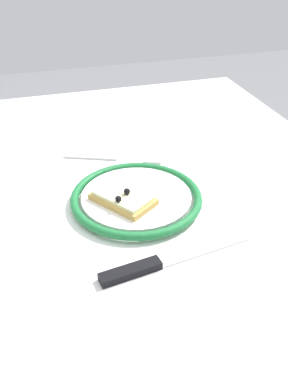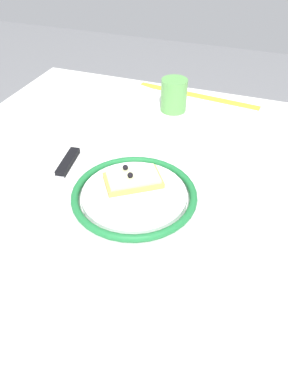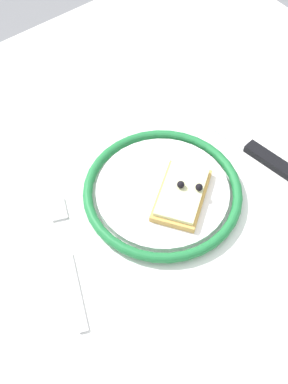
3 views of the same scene
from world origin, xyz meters
TOP-DOWN VIEW (x-y plane):
  - dining_table at (0.00, 0.00)m, footprint 1.03×0.94m
  - plate at (0.05, 0.03)m, footprint 0.23×0.23m
  - pizza_slice_near at (0.06, -0.00)m, footprint 0.12×0.11m
  - knife at (0.21, 0.00)m, footprint 0.05×0.24m
  - fork at (-0.11, 0.02)m, footprint 0.09×0.19m

SIDE VIEW (x-z plane):
  - dining_table at x=0.00m, z-range 0.27..0.97m
  - fork at x=-0.11m, z-range 0.70..0.70m
  - knife at x=0.21m, z-range 0.70..0.71m
  - plate at x=0.05m, z-range 0.70..0.72m
  - pizza_slice_near at x=0.06m, z-range 0.71..0.74m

